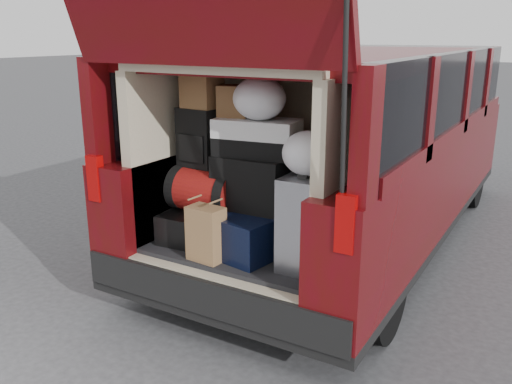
% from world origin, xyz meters
% --- Properties ---
extents(ground, '(80.00, 80.00, 0.00)m').
position_xyz_m(ground, '(0.00, 0.00, 0.00)').
color(ground, '#363739').
rests_on(ground, ground).
extents(minivan, '(1.90, 5.35, 2.77)m').
position_xyz_m(minivan, '(0.00, 1.86, 0.91)').
color(minivan, black).
rests_on(minivan, ground).
extents(load_floor, '(1.24, 1.05, 0.55)m').
position_xyz_m(load_floor, '(0.00, 0.28, 0.28)').
color(load_floor, black).
rests_on(load_floor, ground).
extents(black_hardshell, '(0.40, 0.53, 0.20)m').
position_xyz_m(black_hardshell, '(-0.39, 0.12, 0.65)').
color(black_hardshell, black).
rests_on(black_hardshell, load_floor).
extents(navy_hardshell, '(0.61, 0.70, 0.27)m').
position_xyz_m(navy_hardshell, '(0.03, 0.15, 0.68)').
color(navy_hardshell, black).
rests_on(navy_hardshell, load_floor).
extents(silver_roller, '(0.24, 0.38, 0.57)m').
position_xyz_m(silver_roller, '(0.46, 0.07, 0.84)').
color(silver_roller, silver).
rests_on(silver_roller, load_floor).
extents(kraft_bag, '(0.24, 0.16, 0.35)m').
position_xyz_m(kraft_bag, '(-0.12, -0.16, 0.72)').
color(kraft_bag, olive).
rests_on(kraft_bag, load_floor).
extents(red_duffel, '(0.46, 0.30, 0.30)m').
position_xyz_m(red_duffel, '(-0.33, 0.12, 0.90)').
color(red_duffel, maroon).
rests_on(red_duffel, black_hardshell).
extents(black_soft_case, '(0.49, 0.30, 0.35)m').
position_xyz_m(black_soft_case, '(0.01, 0.19, 0.99)').
color(black_soft_case, black).
rests_on(black_soft_case, navy_hardshell).
extents(backpack, '(0.29, 0.19, 0.40)m').
position_xyz_m(backpack, '(-0.40, 0.18, 1.25)').
color(backpack, black).
rests_on(backpack, red_duffel).
extents(twotone_duffel, '(0.56, 0.34, 0.24)m').
position_xyz_m(twotone_duffel, '(0.03, 0.21, 1.28)').
color(twotone_duffel, white).
rests_on(twotone_duffel, black_soft_case).
extents(grocery_sack_lower, '(0.24, 0.20, 0.21)m').
position_xyz_m(grocery_sack_lower, '(-0.38, 0.20, 1.55)').
color(grocery_sack_lower, brown).
rests_on(grocery_sack_lower, backpack).
extents(grocery_sack_upper, '(0.22, 0.19, 0.20)m').
position_xyz_m(grocery_sack_upper, '(-0.14, 0.23, 1.50)').
color(grocery_sack_upper, brown).
rests_on(grocery_sack_upper, twotone_duffel).
extents(plastic_bag_center, '(0.36, 0.34, 0.27)m').
position_xyz_m(plastic_bag_center, '(0.07, 0.18, 1.53)').
color(plastic_bag_center, silver).
rests_on(plastic_bag_center, twotone_duffel).
extents(plastic_bag_right, '(0.35, 0.34, 0.26)m').
position_xyz_m(plastic_bag_right, '(0.46, 0.07, 1.25)').
color(plastic_bag_right, silver).
rests_on(plastic_bag_right, silver_roller).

